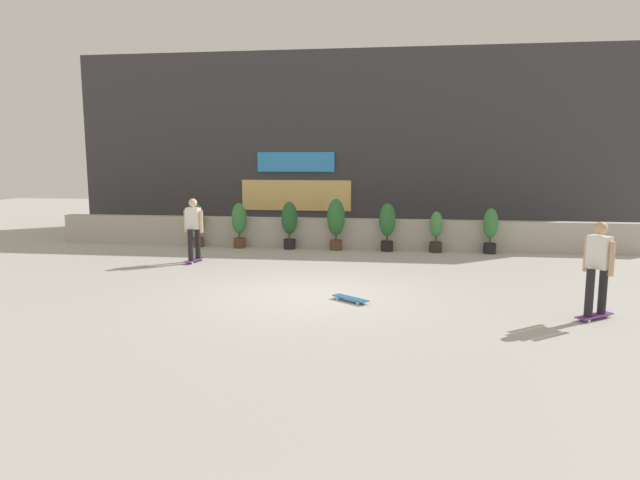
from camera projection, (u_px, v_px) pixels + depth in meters
name	position (u px, v px, depth m)	size (l,w,h in m)	color
ground_plane	(310.00, 294.00, 11.39)	(48.00, 48.00, 0.00)	#B2AFA8
planter_wall	(340.00, 233.00, 17.20)	(18.00, 0.40, 0.90)	#B2ADA3
building_backdrop	(351.00, 144.00, 20.71)	(20.00, 2.08, 6.50)	#38383D
potted_plant_0	(197.00, 223.00, 17.31)	(0.43, 0.43, 1.33)	brown
potted_plant_1	(239.00, 222.00, 17.13)	(0.46, 0.46, 1.39)	brown
potted_plant_2	(289.00, 222.00, 16.91)	(0.48, 0.48, 1.44)	black
potted_plant_3	(336.00, 220.00, 16.70)	(0.53, 0.53, 1.54)	brown
potted_plant_4	(387.00, 224.00, 16.51)	(0.48, 0.48, 1.43)	black
potted_plant_5	(436.00, 231.00, 16.34)	(0.37, 0.37, 1.21)	#2D2823
potted_plant_6	(490.00, 228.00, 16.12)	(0.42, 0.42, 1.32)	black
skater_far_left	(598.00, 266.00, 9.49)	(0.76, 0.64, 1.70)	#72338C
skater_by_wall_left	(194.00, 227.00, 14.73)	(0.55, 0.82, 1.70)	#72338C
skateboard_near_camera	(351.00, 298.00, 10.81)	(0.76, 0.64, 0.08)	#266699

